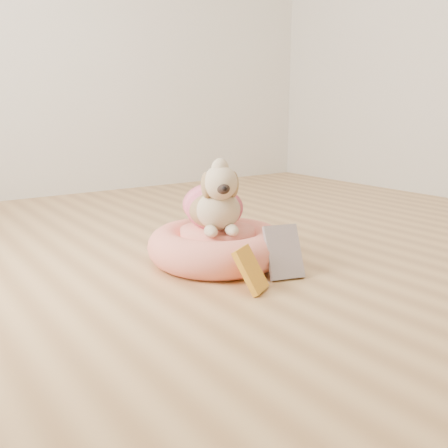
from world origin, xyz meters
TOP-DOWN VIEW (x-y plane):
  - floor at (0.00, 0.00)m, footprint 4.50×4.50m
  - wall_back at (0.00, 2.25)m, footprint 4.50×0.00m
  - pet_bed at (-0.31, 0.15)m, footprint 0.61×0.61m
  - dog at (-0.32, 0.16)m, footprint 0.45×0.52m
  - book_yellow at (-0.40, -0.20)m, footprint 0.16×0.15m
  - book_white at (-0.19, -0.15)m, footprint 0.17×0.15m

SIDE VIEW (x-z plane):
  - floor at x=0.00m, z-range 0.00..0.00m
  - pet_bed at x=-0.31m, z-range 0.00..0.15m
  - book_yellow at x=-0.40m, z-range 0.00..0.17m
  - book_white at x=-0.19m, z-range 0.00..0.21m
  - dog at x=-0.32m, z-range 0.16..0.48m
  - wall_back at x=0.00m, z-range -0.90..3.60m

